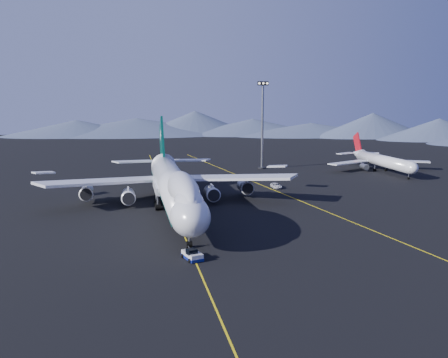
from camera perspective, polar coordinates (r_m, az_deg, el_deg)
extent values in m
plane|color=black|center=(107.86, -5.75, -3.75)|extent=(500.00, 500.00, 0.00)
cube|color=yellow|center=(107.86, -5.75, -3.74)|extent=(0.25, 220.00, 0.01)
cube|color=yellow|center=(123.71, 7.77, -2.10)|extent=(28.08, 198.09, 0.01)
cone|color=#45516B|center=(338.05, -16.49, 5.77)|extent=(100.00, 100.00, 12.00)
cone|color=#45516B|center=(340.46, -3.30, 6.16)|extent=(100.00, 100.00, 12.00)
cone|color=#45516B|center=(334.92, 9.93, 5.98)|extent=(100.00, 100.00, 12.00)
cone|color=#45516B|center=(321.66, 23.35, 5.24)|extent=(100.00, 100.00, 12.00)
cylinder|color=silver|center=(106.75, -5.80, -0.82)|extent=(6.50, 56.00, 6.50)
ellipsoid|color=silver|center=(79.48, -3.89, -4.27)|extent=(6.50, 10.40, 6.50)
ellipsoid|color=silver|center=(88.19, -4.69, -1.27)|extent=(5.13, 25.16, 5.85)
cube|color=black|center=(77.27, -3.71, -3.75)|extent=(3.60, 1.61, 1.29)
cone|color=silver|center=(139.16, -7.08, 1.84)|extent=(6.50, 12.00, 6.50)
cube|color=#043B31|center=(107.89, -5.84, -1.20)|extent=(6.24, 60.00, 1.10)
cube|color=silver|center=(112.34, -6.05, -0.89)|extent=(7.50, 13.00, 1.60)
cube|color=silver|center=(117.82, -13.36, -0.27)|extent=(30.62, 23.28, 2.83)
cube|color=silver|center=(120.16, 0.58, 0.16)|extent=(30.62, 23.28, 2.83)
cylinder|color=slate|center=(114.27, -10.88, -1.90)|extent=(2.90, 5.50, 2.90)
cylinder|color=slate|center=(121.03, -15.40, -1.45)|extent=(2.90, 5.50, 2.90)
cylinder|color=slate|center=(115.86, -1.44, -1.59)|extent=(2.90, 5.50, 2.90)
cylinder|color=slate|center=(124.01, 2.38, -0.87)|extent=(2.90, 5.50, 2.90)
cube|color=#043B31|center=(137.62, -7.09, 3.85)|extent=(0.55, 14.11, 15.94)
cube|color=silver|center=(140.28, -10.19, 1.98)|extent=(12.39, 9.47, 0.98)
cube|color=silver|center=(141.30, -4.09, 2.16)|extent=(12.39, 9.47, 0.98)
cylinder|color=black|center=(82.23, -3.99, -7.46)|extent=(0.90, 1.10, 1.10)
cube|color=silver|center=(76.40, -3.64, -8.67)|extent=(3.01, 4.31, 0.98)
cube|color=navy|center=(76.51, -3.64, -8.93)|extent=(3.15, 4.51, 0.44)
cube|color=black|center=(76.19, -3.65, -8.16)|extent=(1.78, 1.78, 0.80)
cylinder|color=silver|center=(172.26, 17.79, 1.95)|extent=(3.83, 32.22, 3.83)
ellipsoid|color=silver|center=(158.47, 20.59, 1.20)|extent=(3.83, 5.36, 3.83)
cone|color=silver|center=(189.06, 15.01, 2.81)|extent=(3.83, 7.05, 3.83)
cube|color=silver|center=(172.24, 14.03, 1.84)|extent=(16.91, 11.42, 0.35)
cube|color=silver|center=(181.69, 19.80, 1.94)|extent=(16.91, 11.42, 0.35)
cylinder|color=slate|center=(172.13, 15.74, 1.36)|extent=(1.91, 3.52, 1.91)
cylinder|color=slate|center=(177.40, 18.94, 1.43)|extent=(1.91, 3.52, 1.91)
cube|color=#A20F19|center=(189.15, 14.99, 3.98)|extent=(0.35, 6.87, 8.11)
imported|color=silver|center=(135.93, 5.99, -0.76)|extent=(2.37, 4.94, 1.36)
cylinder|color=black|center=(173.44, 4.35, 1.28)|extent=(2.76, 2.76, 0.46)
cylinder|color=slate|center=(172.07, 4.41, 5.95)|extent=(0.80, 0.80, 28.73)
cube|color=black|center=(171.86, 4.47, 10.85)|extent=(3.68, 0.92, 1.38)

